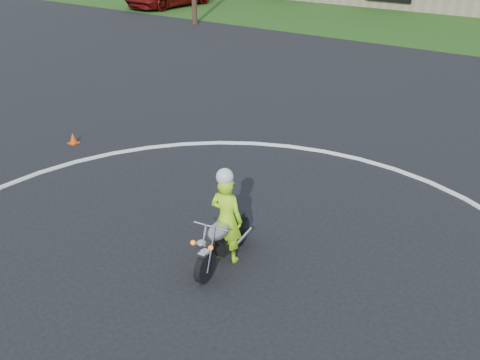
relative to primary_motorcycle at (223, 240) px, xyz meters
The scene contains 4 objects.
course_markings 2.57m from the primary_motorcycle, 19.27° to the left, with size 19.05×19.05×0.12m.
primary_motorcycle is the anchor object (origin of this frame).
rider_primary_grp 0.42m from the primary_motorcycle, 93.28° to the left, with size 0.64×0.46×1.79m.
traffic_cones 3.69m from the primary_motorcycle, ahead, with size 18.58×11.53×0.30m.
Camera 1 is at (4.48, -2.73, 5.52)m, focal length 40.00 mm.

